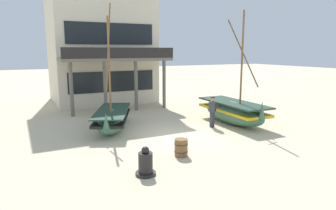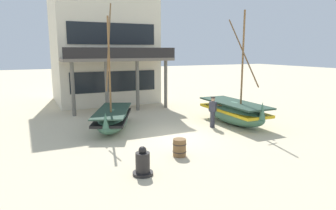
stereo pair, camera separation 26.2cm
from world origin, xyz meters
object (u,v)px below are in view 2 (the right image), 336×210
at_px(fishing_boat_near_left, 234,112).
at_px(fishing_boat_centre_large, 113,118).
at_px(capstan_winch, 143,164).
at_px(wooden_barrel, 179,148).
at_px(fisherman_by_hull, 213,112).
at_px(harbor_building_main, 102,36).

bearing_deg(fishing_boat_near_left, fishing_boat_centre_large, 164.77).
xyz_separation_m(capstan_winch, wooden_barrel, (1.97, 1.08, -0.04)).
distance_m(fisherman_by_hull, wooden_barrel, 4.96).
bearing_deg(fisherman_by_hull, fishing_boat_near_left, 6.18).
relative_size(capstan_winch, harbor_building_main, 0.09).
bearing_deg(capstan_winch, harbor_building_main, 80.55).
bearing_deg(fishing_boat_centre_large, wooden_barrel, -76.34).
relative_size(fishing_boat_near_left, capstan_winch, 6.22).
bearing_deg(fishing_boat_near_left, harbor_building_main, 112.55).
xyz_separation_m(fishing_boat_near_left, harbor_building_main, (-4.66, 11.23, 4.59)).
bearing_deg(wooden_barrel, capstan_winch, -151.34).
height_order(fishing_boat_centre_large, capstan_winch, fishing_boat_centre_large).
relative_size(fisherman_by_hull, capstan_winch, 1.68).
relative_size(capstan_winch, wooden_barrel, 1.43).
height_order(capstan_winch, harbor_building_main, harbor_building_main).
xyz_separation_m(fishing_boat_near_left, fishing_boat_centre_large, (-6.57, 1.79, -0.10)).
bearing_deg(wooden_barrel, fishing_boat_centre_large, 103.66).
relative_size(fishing_boat_near_left, fishing_boat_centre_large, 0.95).
bearing_deg(wooden_barrel, fishing_boat_near_left, 32.63).
xyz_separation_m(fishing_boat_near_left, wooden_barrel, (-5.31, -3.40, -0.35)).
height_order(fishing_boat_centre_large, harbor_building_main, harbor_building_main).
bearing_deg(fisherman_by_hull, harbor_building_main, 105.18).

